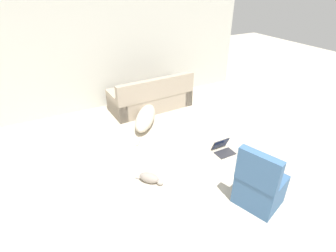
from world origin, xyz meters
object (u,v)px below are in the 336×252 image
object	(u,v)px
cat	(150,178)
side_chair	(259,186)
couch	(151,98)
dog	(147,116)
laptop_open	(222,148)

from	to	relation	value
cat	side_chair	world-z (taller)	side_chair
couch	dog	distance (m)	0.73
laptop_open	side_chair	size ratio (longest dim) A/B	0.36
cat	side_chair	bearing A→B (deg)	4.35
couch	laptop_open	bearing A→B (deg)	97.59
dog	side_chair	size ratio (longest dim) A/B	1.50
side_chair	couch	bearing A→B (deg)	-18.31
couch	laptop_open	distance (m)	2.29
cat	side_chair	xyz separation A→B (m)	(1.15, -1.10, 0.24)
couch	cat	bearing A→B (deg)	62.35
cat	laptop_open	bearing A→B (deg)	53.41
dog	laptop_open	xyz separation A→B (m)	(0.79, -1.64, -0.10)
couch	side_chair	size ratio (longest dim) A/B	2.04
laptop_open	cat	bearing A→B (deg)	-175.21
dog	laptop_open	distance (m)	1.82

